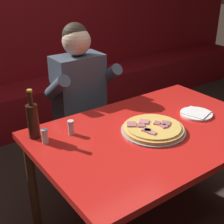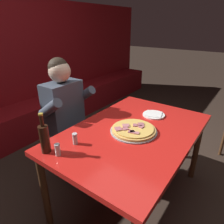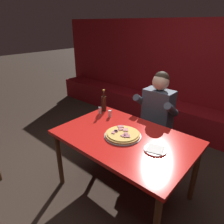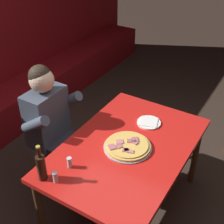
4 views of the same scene
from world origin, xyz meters
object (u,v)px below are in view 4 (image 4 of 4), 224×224
Objects in this scene: main_dining_table at (127,153)px; pizza at (128,146)px; shaker_red_pepper_flakes at (70,163)px; shaker_oregano at (55,178)px; plate_white_paper at (149,122)px; beer_bottle at (41,167)px; diner_seated_blue_shirt at (55,126)px.

main_dining_table is 0.09m from pizza.
main_dining_table is 0.50m from shaker_red_pepper_flakes.
pizza is 4.48× the size of shaker_red_pepper_flakes.
shaker_oregano is 1.00× the size of shaker_red_pepper_flakes.
shaker_oregano and shaker_red_pepper_flakes have the same top height.
shaker_oregano is (-0.58, 0.25, 0.02)m from pizza.
plate_white_paper is 0.84m from shaker_red_pepper_flakes.
shaker_red_pepper_flakes is at bearing 147.83° from pizza.
main_dining_table is 6.70× the size of plate_white_paper.
shaker_red_pepper_flakes is at bearing 2.06° from shaker_oregano.
shaker_red_pepper_flakes is (-0.41, 0.26, 0.02)m from pizza.
plate_white_paper is at bearing -17.88° from shaker_red_pepper_flakes.
main_dining_table is 3.65× the size of pizza.
shaker_red_pepper_flakes is at bearing 150.18° from main_dining_table.
beer_bottle is 0.23× the size of diner_seated_blue_shirt.
shaker_red_pepper_flakes is at bearing -128.76° from diner_seated_blue_shirt.
shaker_oregano is 0.17m from shaker_red_pepper_flakes.
shaker_red_pepper_flakes is (0.19, -0.09, -0.07)m from beer_bottle.
shaker_red_pepper_flakes is (-0.80, 0.26, 0.03)m from plate_white_paper.
pizza is 0.72m from diner_seated_blue_shirt.
plate_white_paper is 0.83m from diner_seated_blue_shirt.
beer_bottle is at bearing 102.20° from shaker_oregano.
beer_bottle reaches higher than shaker_red_pepper_flakes.
shaker_red_pepper_flakes is (0.17, 0.01, 0.00)m from shaker_oregano.
beer_bottle is at bearing 154.08° from shaker_red_pepper_flakes.
diner_seated_blue_shirt is at bearing 94.84° from main_dining_table.
pizza is 0.63m from shaker_oregano.
shaker_oregano is (-0.96, 0.25, 0.03)m from plate_white_paper.
main_dining_table is at bearing -28.65° from beer_bottle.
beer_bottle reaches higher than shaker_oregano.
pizza is 0.39m from plate_white_paper.
shaker_oregano reaches higher than main_dining_table.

